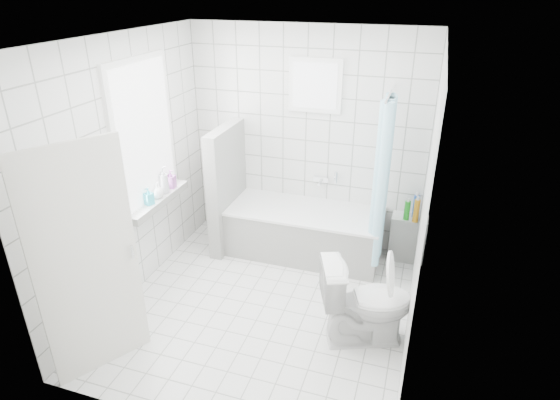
% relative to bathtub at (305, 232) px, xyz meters
% --- Properties ---
extents(ground, '(3.00, 3.00, 0.00)m').
position_rel_bathtub_xyz_m(ground, '(-0.11, -1.12, -0.29)').
color(ground, white).
rests_on(ground, ground).
extents(ceiling, '(3.00, 3.00, 0.00)m').
position_rel_bathtub_xyz_m(ceiling, '(-0.11, -1.12, 2.31)').
color(ceiling, white).
rests_on(ceiling, ground).
extents(wall_back, '(2.80, 0.02, 2.60)m').
position_rel_bathtub_xyz_m(wall_back, '(-0.11, 0.38, 1.01)').
color(wall_back, white).
rests_on(wall_back, ground).
extents(wall_front, '(2.80, 0.02, 2.60)m').
position_rel_bathtub_xyz_m(wall_front, '(-0.11, -2.62, 1.01)').
color(wall_front, white).
rests_on(wall_front, ground).
extents(wall_left, '(0.02, 3.00, 2.60)m').
position_rel_bathtub_xyz_m(wall_left, '(-1.51, -1.12, 1.01)').
color(wall_left, white).
rests_on(wall_left, ground).
extents(wall_right, '(0.02, 3.00, 2.60)m').
position_rel_bathtub_xyz_m(wall_right, '(1.29, -1.12, 1.01)').
color(wall_right, white).
rests_on(wall_right, ground).
extents(window_left, '(0.01, 0.90, 1.40)m').
position_rel_bathtub_xyz_m(window_left, '(-1.47, -0.82, 1.31)').
color(window_left, white).
rests_on(window_left, wall_left).
extents(window_back, '(0.50, 0.01, 0.50)m').
position_rel_bathtub_xyz_m(window_back, '(-0.01, 0.33, 1.66)').
color(window_back, white).
rests_on(window_back, wall_back).
extents(window_sill, '(0.18, 1.02, 0.08)m').
position_rel_bathtub_xyz_m(window_sill, '(-1.42, -0.82, 0.57)').
color(window_sill, white).
rests_on(window_sill, wall_left).
extents(door, '(0.45, 0.71, 2.00)m').
position_rel_bathtub_xyz_m(door, '(-1.16, -2.26, 0.71)').
color(door, silver).
rests_on(door, ground).
extents(bathtub, '(1.79, 0.77, 0.58)m').
position_rel_bathtub_xyz_m(bathtub, '(0.00, 0.00, 0.00)').
color(bathtub, white).
rests_on(bathtub, ground).
extents(partition_wall, '(0.15, 0.85, 1.50)m').
position_rel_bathtub_xyz_m(partition_wall, '(-0.96, -0.05, 0.46)').
color(partition_wall, white).
rests_on(partition_wall, ground).
extents(tiled_ledge, '(0.40, 0.24, 0.55)m').
position_rel_bathtub_xyz_m(tiled_ledge, '(1.18, 0.25, -0.02)').
color(tiled_ledge, white).
rests_on(tiled_ledge, ground).
extents(toilet, '(0.92, 0.72, 0.83)m').
position_rel_bathtub_xyz_m(toilet, '(0.92, -1.28, 0.12)').
color(toilet, white).
rests_on(toilet, ground).
extents(curtain_rod, '(0.02, 0.80, 0.02)m').
position_rel_bathtub_xyz_m(curtain_rod, '(0.84, -0.02, 1.71)').
color(curtain_rod, silver).
rests_on(curtain_rod, wall_back).
extents(shower_curtain, '(0.14, 0.48, 1.78)m').
position_rel_bathtub_xyz_m(shower_curtain, '(0.84, -0.16, 0.81)').
color(shower_curtain, '#52CBF1').
rests_on(shower_curtain, curtain_rod).
extents(tub_faucet, '(0.18, 0.06, 0.06)m').
position_rel_bathtub_xyz_m(tub_faucet, '(0.10, 0.33, 0.56)').
color(tub_faucet, silver).
rests_on(tub_faucet, wall_back).
extents(sill_bottles, '(0.16, 0.55, 0.30)m').
position_rel_bathtub_xyz_m(sill_bottles, '(-1.41, -0.74, 0.72)').
color(sill_bottles, silver).
rests_on(sill_bottles, window_sill).
extents(ledge_bottles, '(0.16, 0.18, 0.27)m').
position_rel_bathtub_xyz_m(ledge_bottles, '(1.20, 0.21, 0.39)').
color(ledge_bottles, '#164CB4').
rests_on(ledge_bottles, tiled_ledge).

